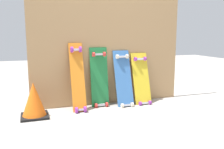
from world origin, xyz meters
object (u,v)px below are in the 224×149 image
(skateboard_yellow, at_px, (141,81))
(traffic_cone, at_px, (34,100))
(skateboard_orange, at_px, (78,79))
(skateboard_green, at_px, (99,80))
(skateboard_blue, at_px, (124,81))

(skateboard_yellow, distance_m, traffic_cone, 1.40)
(skateboard_orange, distance_m, skateboard_green, 0.31)
(skateboard_orange, distance_m, skateboard_yellow, 0.87)
(skateboard_orange, xyz_separation_m, skateboard_green, (0.29, 0.07, -0.03))
(skateboard_blue, bearing_deg, skateboard_orange, -179.10)
(skateboard_green, bearing_deg, traffic_cone, -166.95)
(skateboard_green, bearing_deg, skateboard_yellow, -5.46)
(skateboard_green, height_order, skateboard_yellow, skateboard_green)
(skateboard_orange, xyz_separation_m, skateboard_blue, (0.60, 0.01, -0.06))
(skateboard_orange, relative_size, skateboard_yellow, 1.18)
(skateboard_green, relative_size, skateboard_blue, 1.05)
(skateboard_orange, height_order, skateboard_green, skateboard_orange)
(skateboard_orange, bearing_deg, skateboard_green, 13.87)
(skateboard_blue, bearing_deg, skateboard_green, 168.47)
(skateboard_orange, bearing_deg, skateboard_yellow, 1.20)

